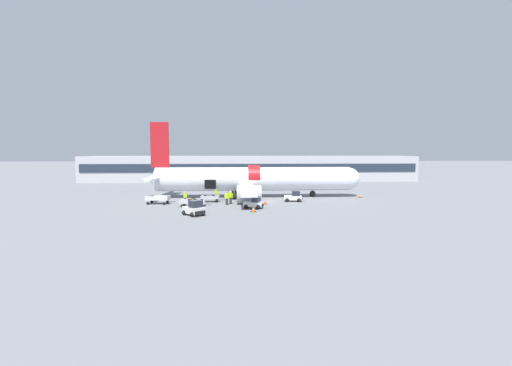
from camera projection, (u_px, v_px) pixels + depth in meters
name	position (u px, v px, depth m)	size (l,w,h in m)	color
ground_plane	(262.00, 202.00, 48.53)	(500.00, 500.00, 0.00)	slate
terminal_strip	(251.00, 168.00, 87.88)	(82.06, 12.66, 6.19)	#B2B2B7
airplane	(251.00, 180.00, 53.81)	(34.27, 26.66, 11.67)	white
baggage_tug_lead	(294.00, 197.00, 49.19)	(2.68, 1.97, 1.51)	white
baggage_tug_mid	(194.00, 209.00, 38.14)	(2.69, 2.79, 1.72)	silver
baggage_tug_rear	(254.00, 204.00, 43.00)	(2.65, 2.06, 1.49)	white
baggage_cart_loading	(211.00, 198.00, 48.69)	(3.54, 1.79, 1.03)	#B7BABF
baggage_cart_queued	(193.00, 203.00, 44.84)	(4.22, 1.92, 0.97)	#B7BABF
baggage_cart_empty	(159.00, 200.00, 46.74)	(4.15, 2.11, 1.13)	silver
ground_crew_loader_a	(231.00, 197.00, 46.77)	(0.63, 0.47, 1.82)	#2D2D33
ground_crew_loader_b	(239.00, 195.00, 48.87)	(0.63, 0.45, 1.80)	#2D2D33
ground_crew_driver	(216.00, 194.00, 51.32)	(0.54, 0.44, 1.54)	#1E2338
ground_crew_supervisor	(227.00, 198.00, 45.86)	(0.64, 0.53, 1.84)	#2D2D33
ground_crew_helper	(185.00, 197.00, 47.40)	(0.55, 0.49, 1.62)	black
suitcase_on_tarmac_upright	(193.00, 200.00, 48.80)	(0.56, 0.39, 0.70)	#14472D
safety_cone_nose	(360.00, 196.00, 53.65)	(0.65, 0.65, 0.60)	black
safety_cone_engine_left	(254.00, 209.00, 40.51)	(0.65, 0.65, 0.63)	black
safety_cone_wingtip	(265.00, 201.00, 46.55)	(0.49, 0.49, 0.80)	black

